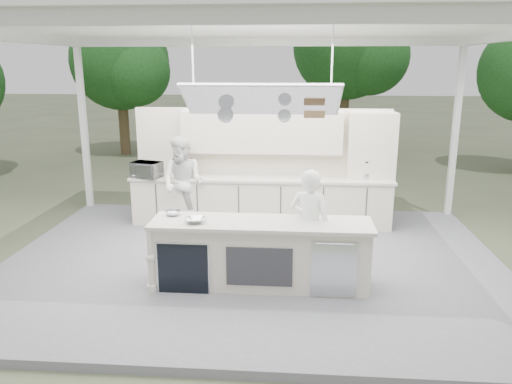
# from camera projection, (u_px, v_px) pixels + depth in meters

# --- Properties ---
(ground) EXTENTS (90.00, 90.00, 0.00)m
(ground) POSITION_uv_depth(u_px,v_px,m) (253.00, 267.00, 8.11)
(ground) COLOR #50583D
(ground) RESTS_ON ground
(stage_deck) EXTENTS (8.00, 6.00, 0.12)m
(stage_deck) POSITION_uv_depth(u_px,v_px,m) (253.00, 263.00, 8.09)
(stage_deck) COLOR slate
(stage_deck) RESTS_ON ground
(tent) EXTENTS (8.20, 6.20, 3.86)m
(tent) POSITION_uv_depth(u_px,v_px,m) (252.00, 27.00, 7.17)
(tent) COLOR white
(tent) RESTS_ON ground
(demo_island) EXTENTS (3.10, 0.79, 0.95)m
(demo_island) POSITION_uv_depth(u_px,v_px,m) (260.00, 254.00, 7.07)
(demo_island) COLOR beige
(demo_island) RESTS_ON stage_deck
(back_counter) EXTENTS (5.08, 0.72, 0.95)m
(back_counter) POSITION_uv_depth(u_px,v_px,m) (261.00, 200.00, 9.79)
(back_counter) COLOR beige
(back_counter) RESTS_ON stage_deck
(back_wall_unit) EXTENTS (5.05, 0.48, 2.25)m
(back_wall_unit) POSITION_uv_depth(u_px,v_px,m) (284.00, 150.00, 9.72)
(back_wall_unit) COLOR beige
(back_wall_unit) RESTS_ON stage_deck
(tree_cluster) EXTENTS (19.55, 9.40, 5.85)m
(tree_cluster) POSITION_uv_depth(u_px,v_px,m) (273.00, 61.00, 16.73)
(tree_cluster) COLOR brown
(tree_cluster) RESTS_ON ground
(head_chef) EXTENTS (0.71, 0.60, 1.67)m
(head_chef) POSITION_uv_depth(u_px,v_px,m) (310.00, 226.00, 7.13)
(head_chef) COLOR white
(head_chef) RESTS_ON stage_deck
(sous_chef) EXTENTS (1.04, 0.93, 1.78)m
(sous_chef) POSITION_uv_depth(u_px,v_px,m) (183.00, 183.00, 9.46)
(sous_chef) COLOR silver
(sous_chef) RESTS_ON stage_deck
(toaster_oven) EXTENTS (0.63, 0.51, 0.30)m
(toaster_oven) POSITION_uv_depth(u_px,v_px,m) (146.00, 170.00, 9.61)
(toaster_oven) COLOR silver
(toaster_oven) RESTS_ON back_counter
(bowl_large) EXTENTS (0.33, 0.33, 0.07)m
(bowl_large) POSITION_uv_depth(u_px,v_px,m) (195.00, 220.00, 6.91)
(bowl_large) COLOR silver
(bowl_large) RESTS_ON demo_island
(bowl_small) EXTENTS (0.26, 0.26, 0.07)m
(bowl_small) POSITION_uv_depth(u_px,v_px,m) (173.00, 213.00, 7.24)
(bowl_small) COLOR silver
(bowl_small) RESTS_ON demo_island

